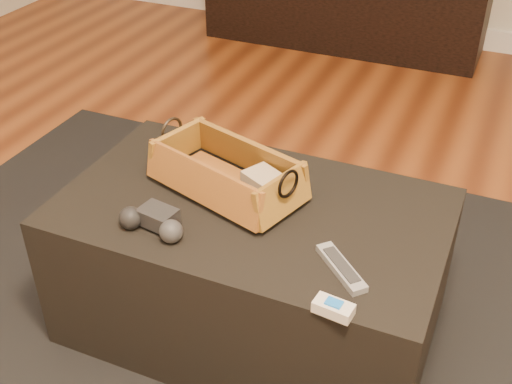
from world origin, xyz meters
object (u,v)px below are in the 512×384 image
at_px(tv_remote, 217,181).
at_px(wicker_basket, 227,175).
at_px(silver_remote, 341,267).
at_px(game_controller, 154,221).
at_px(ottoman, 252,267).
at_px(cream_gadget, 333,308).

xyz_separation_m(tv_remote, wicker_basket, (0.02, 0.01, 0.02)).
distance_m(tv_remote, silver_remote, 0.44).
xyz_separation_m(tv_remote, game_controller, (-0.06, -0.22, 0.00)).
distance_m(ottoman, silver_remote, 0.39).
relative_size(tv_remote, cream_gadget, 2.49).
xyz_separation_m(tv_remote, cream_gadget, (0.43, -0.32, -0.01)).
height_order(ottoman, cream_gadget, cream_gadget).
distance_m(ottoman, tv_remote, 0.26).
bearing_deg(ottoman, wicker_basket, 156.07).
height_order(ottoman, wicker_basket, wicker_basket).
height_order(ottoman, silver_remote, silver_remote).
bearing_deg(game_controller, wicker_basket, 69.92).
distance_m(wicker_basket, silver_remote, 0.43).
xyz_separation_m(ottoman, tv_remote, (-0.11, 0.03, 0.24)).
xyz_separation_m(ottoman, wicker_basket, (-0.09, 0.04, 0.26)).
distance_m(game_controller, silver_remote, 0.46).
bearing_deg(ottoman, cream_gadget, -42.80).
relative_size(ottoman, tv_remote, 4.57).
height_order(ottoman, game_controller, game_controller).
distance_m(ottoman, cream_gadget, 0.48).
distance_m(ottoman, game_controller, 0.35).
height_order(game_controller, silver_remote, game_controller).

